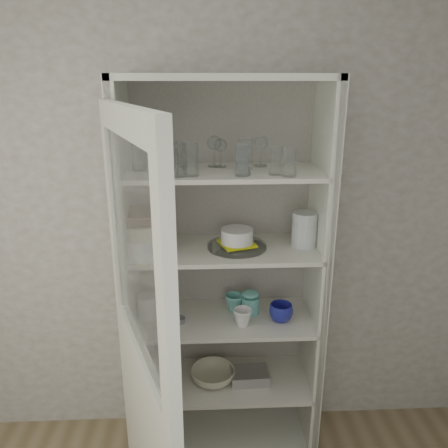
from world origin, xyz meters
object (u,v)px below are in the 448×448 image
(grey_bowl_stack, at_px, (304,229))
(tin_box, at_px, (249,376))
(cream_bowl, at_px, (143,229))
(goblet_3, at_px, (261,149))
(measuring_cups, at_px, (172,319))
(white_canister, at_px, (147,306))
(teal_jar, at_px, (250,303))
(mug_blue, at_px, (281,313))
(plate_stack_back, at_px, (146,230))
(goblet_2, at_px, (221,152))
(goblet_0, at_px, (168,151))
(mug_teal, at_px, (234,303))
(plate_stack_front, at_px, (144,245))
(yellow_trivet, at_px, (237,243))
(cream_dish, at_px, (213,375))
(cupboard_door, at_px, (145,399))
(glass_platter, at_px, (237,246))
(goblet_1, at_px, (214,150))
(white_ramekin, at_px, (237,236))
(terracotta_bowl, at_px, (142,217))
(pantry_cabinet, at_px, (223,297))

(grey_bowl_stack, bearing_deg, tin_box, -174.57)
(cream_bowl, bearing_deg, goblet_3, 15.68)
(tin_box, bearing_deg, grey_bowl_stack, 5.43)
(measuring_cups, xyz_separation_m, white_canister, (-0.13, 0.06, 0.05))
(teal_jar, bearing_deg, tin_box, -92.95)
(teal_jar, bearing_deg, mug_blue, -30.12)
(plate_stack_back, xyz_separation_m, white_canister, (0.00, -0.13, -0.39))
(teal_jar, xyz_separation_m, tin_box, (-0.00, -0.05, -0.43))
(goblet_2, bearing_deg, measuring_cups, -154.36)
(goblet_0, distance_m, tin_box, 1.32)
(mug_teal, bearing_deg, mug_blue, -33.48)
(plate_stack_front, bearing_deg, teal_jar, 11.18)
(yellow_trivet, bearing_deg, cream_bowl, -171.55)
(goblet_2, distance_m, cream_dish, 1.24)
(cupboard_door, xyz_separation_m, glass_platter, (0.41, 0.63, 0.40))
(plate_stack_back, distance_m, teal_jar, 0.69)
(cream_bowl, height_order, teal_jar, cream_bowl)
(goblet_1, distance_m, cream_dish, 1.25)
(grey_bowl_stack, bearing_deg, goblet_1, 168.92)
(mug_teal, bearing_deg, white_ramekin, -91.61)
(tin_box, bearing_deg, yellow_trivet, 168.45)
(glass_platter, xyz_separation_m, cream_dish, (-0.13, -0.01, -0.77))
(white_ramekin, height_order, teal_jar, white_ramekin)
(terracotta_bowl, relative_size, yellow_trivet, 1.49)
(glass_platter, bearing_deg, cream_dish, -175.74)
(plate_stack_back, bearing_deg, goblet_2, -9.58)
(goblet_2, distance_m, white_canister, 0.91)
(terracotta_bowl, distance_m, grey_bowl_stack, 0.82)
(white_ramekin, bearing_deg, plate_stack_front, -171.55)
(plate_stack_front, distance_m, white_ramekin, 0.47)
(mug_blue, height_order, teal_jar, teal_jar)
(mug_blue, relative_size, teal_jar, 1.07)
(pantry_cabinet, relative_size, mug_teal, 20.86)
(cream_dish, bearing_deg, measuring_cups, -171.40)
(goblet_0, bearing_deg, goblet_2, -8.59)
(terracotta_bowl, height_order, glass_platter, terracotta_bowl)
(goblet_0, xyz_separation_m, mug_teal, (0.33, -0.05, -0.83))
(plate_stack_back, height_order, white_ramekin, white_ramekin)
(pantry_cabinet, distance_m, plate_stack_back, 0.56)
(plate_stack_front, xyz_separation_m, cream_dish, (0.33, 0.06, -0.81))
(mug_teal, bearing_deg, terracotta_bowl, -168.76)
(white_ramekin, relative_size, mug_teal, 1.63)
(terracotta_bowl, relative_size, cream_dish, 0.97)
(plate_stack_back, distance_m, glass_platter, 0.50)
(grey_bowl_stack, bearing_deg, mug_blue, -151.96)
(goblet_2, relative_size, cream_dish, 0.62)
(measuring_cups, bearing_deg, plate_stack_back, 124.96)
(goblet_0, xyz_separation_m, cream_dish, (0.21, -0.13, -1.24))
(pantry_cabinet, xyz_separation_m, plate_stack_front, (-0.40, -0.15, 0.37))
(cream_bowl, xyz_separation_m, cream_dish, (0.33, 0.06, -0.89))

